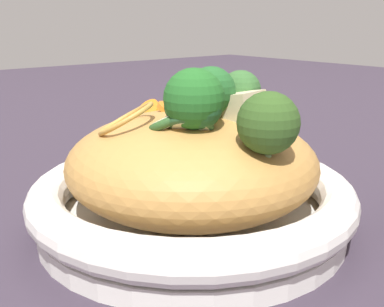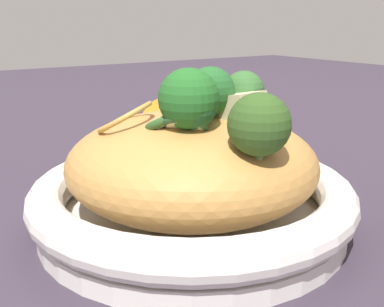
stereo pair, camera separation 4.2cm
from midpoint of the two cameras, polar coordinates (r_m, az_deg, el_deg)
ground_plane at (r=0.45m, az=2.74°, el=-8.83°), size 3.00×3.00×0.00m
serving_bowl at (r=0.44m, az=2.78°, el=-5.77°), size 0.29×0.29×0.05m
noodle_heap at (r=0.42m, az=2.83°, el=-1.18°), size 0.22×0.22×0.10m
broccoli_florets at (r=0.38m, az=6.57°, el=5.78°), size 0.13×0.12×0.07m
carrot_coins at (r=0.45m, az=4.57°, el=4.57°), size 0.18×0.10×0.04m
zucchini_slices at (r=0.39m, az=3.63°, el=4.15°), size 0.07×0.13×0.04m
chicken_chunks at (r=0.43m, az=6.70°, el=5.23°), size 0.12×0.04×0.04m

